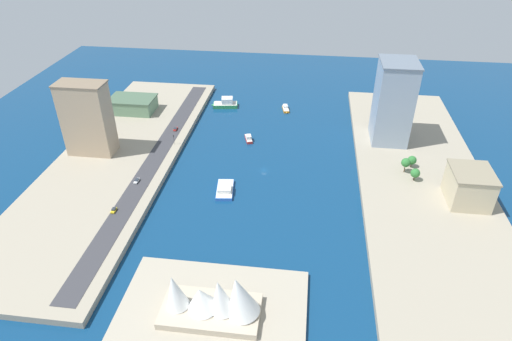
{
  "coord_description": "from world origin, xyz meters",
  "views": [
    {
      "loc": [
        -23.58,
        219.68,
        140.48
      ],
      "look_at": [
        3.34,
        10.5,
        6.19
      ],
      "focal_mm": 31.07,
      "sensor_mm": 36.0,
      "label": 1
    }
  ],
  "objects_px": {
    "tugboat_red": "(249,138)",
    "van_white": "(137,181)",
    "water_taxi_orange": "(286,109)",
    "terminal_long_green": "(133,104)",
    "tower_tall_glass": "(393,102)",
    "taxi_yellow_cab": "(114,210)",
    "office_block_beige": "(469,186)",
    "ferry_green_doubledeck": "(226,103)",
    "opera_landmark": "(215,300)",
    "traffic_light_waterfront": "(174,138)",
    "pickup_red": "(175,129)",
    "apartment_midrise_tan": "(87,119)",
    "catamaran_blue": "(225,189)"
  },
  "relations": [
    {
      "from": "pickup_red",
      "to": "opera_landmark",
      "type": "bearing_deg",
      "value": 111.61
    },
    {
      "from": "office_block_beige",
      "to": "traffic_light_waterfront",
      "type": "bearing_deg",
      "value": -13.19
    },
    {
      "from": "apartment_midrise_tan",
      "to": "van_white",
      "type": "distance_m",
      "value": 52.72
    },
    {
      "from": "water_taxi_orange",
      "to": "taxi_yellow_cab",
      "type": "xyz_separation_m",
      "value": [
        76.67,
        139.61,
        3.06
      ]
    },
    {
      "from": "tower_tall_glass",
      "to": "apartment_midrise_tan",
      "type": "xyz_separation_m",
      "value": [
        181.57,
        40.17,
        -3.45
      ]
    },
    {
      "from": "traffic_light_waterfront",
      "to": "opera_landmark",
      "type": "xyz_separation_m",
      "value": [
        -52.98,
        126.47,
        2.38
      ]
    },
    {
      "from": "apartment_midrise_tan",
      "to": "taxi_yellow_cab",
      "type": "height_order",
      "value": "apartment_midrise_tan"
    },
    {
      "from": "water_taxi_orange",
      "to": "office_block_beige",
      "type": "xyz_separation_m",
      "value": [
        -101.1,
        107.28,
        11.12
      ]
    },
    {
      "from": "ferry_green_doubledeck",
      "to": "office_block_beige",
      "type": "bearing_deg",
      "value": 143.77
    },
    {
      "from": "opera_landmark",
      "to": "catamaran_blue",
      "type": "bearing_deg",
      "value": -81.65
    },
    {
      "from": "ferry_green_doubledeck",
      "to": "opera_landmark",
      "type": "xyz_separation_m",
      "value": [
        -32.6,
        194.88,
        7.38
      ]
    },
    {
      "from": "taxi_yellow_cab",
      "to": "office_block_beige",
      "type": "bearing_deg",
      "value": -169.69
    },
    {
      "from": "apartment_midrise_tan",
      "to": "water_taxi_orange",
      "type": "bearing_deg",
      "value": -143.57
    },
    {
      "from": "office_block_beige",
      "to": "pickup_red",
      "type": "height_order",
      "value": "office_block_beige"
    },
    {
      "from": "terminal_long_green",
      "to": "traffic_light_waterfront",
      "type": "relative_size",
      "value": 4.98
    },
    {
      "from": "pickup_red",
      "to": "apartment_midrise_tan",
      "type": "bearing_deg",
      "value": 39.5
    },
    {
      "from": "terminal_long_green",
      "to": "opera_landmark",
      "type": "distance_m",
      "value": 196.93
    },
    {
      "from": "water_taxi_orange",
      "to": "terminal_long_green",
      "type": "distance_m",
      "value": 112.51
    },
    {
      "from": "catamaran_blue",
      "to": "tugboat_red",
      "type": "xyz_separation_m",
      "value": [
        -4.5,
        -60.12,
        -0.02
      ]
    },
    {
      "from": "catamaran_blue",
      "to": "traffic_light_waterfront",
      "type": "height_order",
      "value": "traffic_light_waterfront"
    },
    {
      "from": "tower_tall_glass",
      "to": "traffic_light_waterfront",
      "type": "relative_size",
      "value": 7.92
    },
    {
      "from": "tugboat_red",
      "to": "water_taxi_orange",
      "type": "bearing_deg",
      "value": -112.52
    },
    {
      "from": "van_white",
      "to": "apartment_midrise_tan",
      "type": "bearing_deg",
      "value": -37.66
    },
    {
      "from": "water_taxi_orange",
      "to": "van_white",
      "type": "relative_size",
      "value": 2.46
    },
    {
      "from": "ferry_green_doubledeck",
      "to": "opera_landmark",
      "type": "distance_m",
      "value": 197.72
    },
    {
      "from": "tower_tall_glass",
      "to": "apartment_midrise_tan",
      "type": "relative_size",
      "value": 1.15
    },
    {
      "from": "tower_tall_glass",
      "to": "terminal_long_green",
      "type": "relative_size",
      "value": 1.59
    },
    {
      "from": "office_block_beige",
      "to": "opera_landmark",
      "type": "relative_size",
      "value": 0.62
    },
    {
      "from": "catamaran_blue",
      "to": "taxi_yellow_cab",
      "type": "relative_size",
      "value": 4.66
    },
    {
      "from": "pickup_red",
      "to": "opera_landmark",
      "type": "height_order",
      "value": "opera_landmark"
    },
    {
      "from": "apartment_midrise_tan",
      "to": "tower_tall_glass",
      "type": "bearing_deg",
      "value": -167.52
    },
    {
      "from": "office_block_beige",
      "to": "van_white",
      "type": "distance_m",
      "value": 175.95
    },
    {
      "from": "terminal_long_green",
      "to": "traffic_light_waterfront",
      "type": "bearing_deg",
      "value": 134.16
    },
    {
      "from": "water_taxi_orange",
      "to": "terminal_long_green",
      "type": "height_order",
      "value": "terminal_long_green"
    },
    {
      "from": "ferry_green_doubledeck",
      "to": "van_white",
      "type": "relative_size",
      "value": 3.98
    },
    {
      "from": "catamaran_blue",
      "to": "tower_tall_glass",
      "type": "height_order",
      "value": "tower_tall_glass"
    },
    {
      "from": "water_taxi_orange",
      "to": "tugboat_red",
      "type": "bearing_deg",
      "value": 67.48
    },
    {
      "from": "terminal_long_green",
      "to": "van_white",
      "type": "relative_size",
      "value": 6.22
    },
    {
      "from": "water_taxi_orange",
      "to": "tower_tall_glass",
      "type": "distance_m",
      "value": 85.86
    },
    {
      "from": "van_white",
      "to": "opera_landmark",
      "type": "distance_m",
      "value": 102.57
    },
    {
      "from": "traffic_light_waterfront",
      "to": "van_white",
      "type": "bearing_deg",
      "value": 79.25
    },
    {
      "from": "van_white",
      "to": "traffic_light_waterfront",
      "type": "distance_m",
      "value": 45.45
    },
    {
      "from": "tugboat_red",
      "to": "van_white",
      "type": "height_order",
      "value": "van_white"
    },
    {
      "from": "traffic_light_waterfront",
      "to": "terminal_long_green",
      "type": "bearing_deg",
      "value": -45.84
    },
    {
      "from": "terminal_long_green",
      "to": "taxi_yellow_cab",
      "type": "xyz_separation_m",
      "value": [
        -33.22,
        116.57,
        -4.21
      ]
    },
    {
      "from": "ferry_green_doubledeck",
      "to": "tugboat_red",
      "type": "height_order",
      "value": "ferry_green_doubledeck"
    },
    {
      "from": "apartment_midrise_tan",
      "to": "opera_landmark",
      "type": "xyz_separation_m",
      "value": [
        -99.57,
        111.37,
        -15.61
      ]
    },
    {
      "from": "terminal_long_green",
      "to": "apartment_midrise_tan",
      "type": "bearing_deg",
      "value": 87.3
    },
    {
      "from": "office_block_beige",
      "to": "taxi_yellow_cab",
      "type": "bearing_deg",
      "value": 10.31
    },
    {
      "from": "tower_tall_glass",
      "to": "taxi_yellow_cab",
      "type": "xyz_separation_m",
      "value": [
        145.52,
        96.59,
        -24.85
      ]
    }
  ]
}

